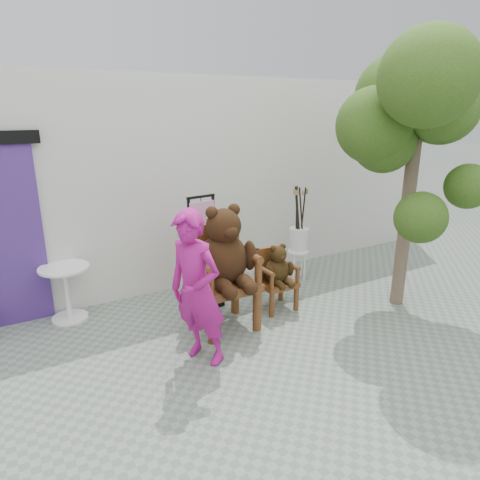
{
  "coord_description": "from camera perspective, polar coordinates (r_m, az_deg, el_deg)",
  "views": [
    {
      "loc": [
        -2.82,
        -2.97,
        2.56
      ],
      "look_at": [
        -0.22,
        1.54,
        0.95
      ],
      "focal_mm": 32.0,
      "sensor_mm": 36.0,
      "label": 1
    }
  ],
  "objects": [
    {
      "name": "stool_bucket",
      "position": [
        6.6,
        7.83,
        0.13
      ],
      "size": [
        0.32,
        0.32,
        1.45
      ],
      "rotation": [
        0.0,
        0.0,
        -0.38
      ],
      "color": "white",
      "rests_on": "ground"
    },
    {
      "name": "chair_small",
      "position": [
        5.62,
        4.9,
        -4.18
      ],
      "size": [
        0.46,
        0.48,
        0.89
      ],
      "color": "#4E2910",
      "rests_on": "ground"
    },
    {
      "name": "person",
      "position": [
        4.28,
        -5.7,
        -6.71
      ],
      "size": [
        0.64,
        0.72,
        1.67
      ],
      "primitive_type": "imported",
      "rotation": [
        0.0,
        0.0,
        -1.09
      ],
      "color": "#A71476",
      "rests_on": "ground"
    },
    {
      "name": "back_wall",
      "position": [
        6.78,
        -5.03,
        8.11
      ],
      "size": [
        9.0,
        1.0,
        3.0
      ],
      "primitive_type": "cube",
      "color": "silver",
      "rests_on": "ground"
    },
    {
      "name": "display_stand",
      "position": [
        5.65,
        -4.98,
        -3.36
      ],
      "size": [
        0.49,
        0.4,
        1.51
      ],
      "rotation": [
        0.0,
        0.0,
        0.11
      ],
      "color": "black",
      "rests_on": "ground"
    },
    {
      "name": "chair_big",
      "position": [
        5.01,
        -2.24,
        -2.65
      ],
      "size": [
        0.72,
        0.8,
        1.52
      ],
      "color": "#4E2910",
      "rests_on": "ground"
    },
    {
      "name": "cafe_table",
      "position": [
        5.76,
        -22.17,
        -5.78
      ],
      "size": [
        0.6,
        0.6,
        0.7
      ],
      "rotation": [
        0.0,
        0.0,
        0.41
      ],
      "color": "white",
      "rests_on": "ground"
    },
    {
      "name": "tree",
      "position": [
        5.72,
        22.4,
        15.81
      ],
      "size": [
        2.07,
        2.1,
        3.38
      ],
      "rotation": [
        0.0,
        0.0,
        0.43
      ],
      "color": "brown",
      "rests_on": "ground"
    },
    {
      "name": "ground_plane",
      "position": [
        4.83,
        11.88,
        -15.25
      ],
      "size": [
        60.0,
        60.0,
        0.0
      ],
      "primitive_type": "plane",
      "color": "gray",
      "rests_on": "ground"
    }
  ]
}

